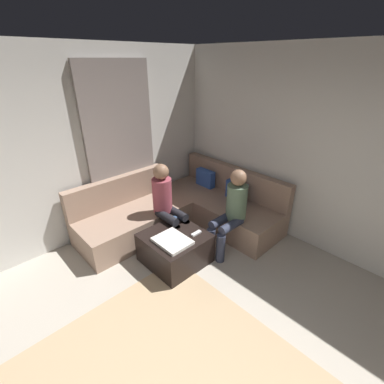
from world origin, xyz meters
The scene contains 10 objects.
wall_back centered at (0.00, 2.94, 1.35)m, with size 6.00×0.12×2.70m, color silver.
wall_left centered at (-2.94, 0.00, 1.35)m, with size 0.12×6.00×2.70m, color silver.
curtain_panel centered at (-2.84, 1.30, 1.25)m, with size 0.06×1.10×2.50m, color gray.
sectional_couch centered at (-2.08, 1.88, 0.28)m, with size 2.10×2.55×0.87m.
ottoman centered at (-1.50, 1.19, 0.21)m, with size 0.76×0.76×0.42m, color black.
folded_blanket centered at (-1.40, 1.07, 0.44)m, with size 0.44×0.36×0.04m, color white.
coffee_mug centered at (-1.72, 1.37, 0.47)m, with size 0.08×0.08×0.10m, color #334C72.
game_remote centered at (-1.32, 1.41, 0.43)m, with size 0.05×0.15×0.02m, color white.
person_on_couch_back centered at (-1.16, 1.93, 0.66)m, with size 0.30×0.60×1.20m.
person_on_couch_side centered at (-1.93, 1.42, 0.66)m, with size 0.60×0.30×1.20m.
Camera 1 is at (0.77, -0.65, 2.50)m, focal length 25.29 mm.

